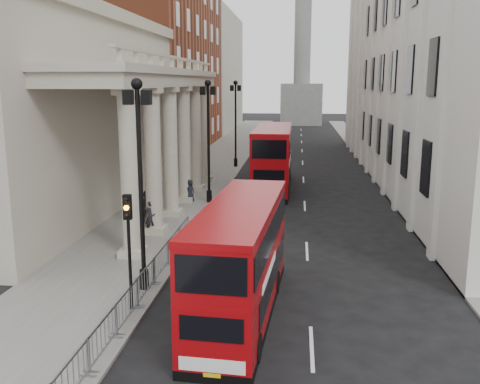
{
  "coord_description": "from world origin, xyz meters",
  "views": [
    {
      "loc": [
        5.4,
        -15.77,
        8.28
      ],
      "look_at": [
        2.71,
        9.25,
        3.1
      ],
      "focal_mm": 40.0,
      "sensor_mm": 36.0,
      "label": 1
    }
  ],
  "objects_px": {
    "bus_near": "(241,258)",
    "bus_far": "(273,157)",
    "lamp_post_south": "(140,171)",
    "pedestrian_a": "(151,218)",
    "lamp_post_mid": "(208,133)",
    "monument_column": "(303,41)",
    "pedestrian_c": "(190,191)",
    "pedestrian_b": "(146,206)",
    "lamp_post_north": "(236,118)",
    "traffic_light": "(128,231)"
  },
  "relations": [
    {
      "from": "bus_near",
      "to": "bus_far",
      "type": "xyz_separation_m",
      "value": [
        0.05,
        23.48,
        0.39
      ]
    },
    {
      "from": "lamp_post_south",
      "to": "pedestrian_a",
      "type": "bearing_deg",
      "value": 103.24
    },
    {
      "from": "lamp_post_mid",
      "to": "bus_far",
      "type": "distance_m",
      "value": 7.48
    },
    {
      "from": "bus_far",
      "to": "lamp_post_south",
      "type": "bearing_deg",
      "value": -100.57
    },
    {
      "from": "lamp_post_south",
      "to": "bus_far",
      "type": "height_order",
      "value": "lamp_post_south"
    },
    {
      "from": "monument_column",
      "to": "bus_near",
      "type": "relative_size",
      "value": 5.62
    },
    {
      "from": "bus_near",
      "to": "pedestrian_c",
      "type": "height_order",
      "value": "bus_near"
    },
    {
      "from": "lamp_post_south",
      "to": "bus_near",
      "type": "bearing_deg",
      "value": -22.69
    },
    {
      "from": "bus_far",
      "to": "pedestrian_b",
      "type": "distance_m",
      "value": 13.49
    },
    {
      "from": "bus_far",
      "to": "lamp_post_north",
      "type": "bearing_deg",
      "value": 112.17
    },
    {
      "from": "pedestrian_a",
      "to": "lamp_post_north",
      "type": "bearing_deg",
      "value": 76.63
    },
    {
      "from": "pedestrian_a",
      "to": "bus_near",
      "type": "bearing_deg",
      "value": -66.97
    },
    {
      "from": "monument_column",
      "to": "traffic_light",
      "type": "bearing_deg",
      "value": -94.13
    },
    {
      "from": "pedestrian_b",
      "to": "pedestrian_c",
      "type": "height_order",
      "value": "pedestrian_b"
    },
    {
      "from": "lamp_post_north",
      "to": "bus_far",
      "type": "bearing_deg",
      "value": -68.0
    },
    {
      "from": "lamp_post_mid",
      "to": "pedestrian_a",
      "type": "relative_size",
      "value": 4.36
    },
    {
      "from": "bus_near",
      "to": "lamp_post_south",
      "type": "bearing_deg",
      "value": 161.0
    },
    {
      "from": "monument_column",
      "to": "pedestrian_c",
      "type": "xyz_separation_m",
      "value": [
        -7.91,
        -72.22,
        -15.07
      ]
    },
    {
      "from": "traffic_light",
      "to": "pedestrian_c",
      "type": "xyz_separation_m",
      "value": [
        -1.41,
        17.79,
        -2.19
      ]
    },
    {
      "from": "lamp_post_south",
      "to": "pedestrian_c",
      "type": "distance_m",
      "value": 16.33
    },
    {
      "from": "bus_far",
      "to": "pedestrian_c",
      "type": "distance_m",
      "value": 8.26
    },
    {
      "from": "pedestrian_c",
      "to": "bus_far",
      "type": "bearing_deg",
      "value": 73.4
    },
    {
      "from": "bus_near",
      "to": "pedestrian_b",
      "type": "relative_size",
      "value": 5.13
    },
    {
      "from": "pedestrian_b",
      "to": "bus_far",
      "type": "bearing_deg",
      "value": -111.06
    },
    {
      "from": "pedestrian_b",
      "to": "pedestrian_c",
      "type": "xyz_separation_m",
      "value": [
        1.53,
        5.46,
        -0.15
      ]
    },
    {
      "from": "traffic_light",
      "to": "pedestrian_b",
      "type": "distance_m",
      "value": 12.84
    },
    {
      "from": "traffic_light",
      "to": "pedestrian_a",
      "type": "bearing_deg",
      "value": 101.11
    },
    {
      "from": "pedestrian_b",
      "to": "lamp_post_north",
      "type": "bearing_deg",
      "value": -87.2
    },
    {
      "from": "lamp_post_south",
      "to": "lamp_post_mid",
      "type": "bearing_deg",
      "value": 90.0
    },
    {
      "from": "bus_near",
      "to": "pedestrian_a",
      "type": "distance_m",
      "value": 11.1
    },
    {
      "from": "bus_far",
      "to": "pedestrian_c",
      "type": "height_order",
      "value": "bus_far"
    },
    {
      "from": "pedestrian_a",
      "to": "pedestrian_b",
      "type": "relative_size",
      "value": 1.01
    },
    {
      "from": "bus_near",
      "to": "pedestrian_a",
      "type": "xyz_separation_m",
      "value": [
        -5.88,
        9.35,
        -1.07
      ]
    },
    {
      "from": "lamp_post_mid",
      "to": "lamp_post_north",
      "type": "distance_m",
      "value": 16.0
    },
    {
      "from": "lamp_post_north",
      "to": "pedestrian_c",
      "type": "distance_m",
      "value": 16.76
    },
    {
      "from": "lamp_post_mid",
      "to": "lamp_post_north",
      "type": "bearing_deg",
      "value": 90.0
    },
    {
      "from": "lamp_post_mid",
      "to": "bus_far",
      "type": "height_order",
      "value": "lamp_post_mid"
    },
    {
      "from": "monument_column",
      "to": "lamp_post_south",
      "type": "xyz_separation_m",
      "value": [
        -6.6,
        -88.0,
        -11.07
      ]
    },
    {
      "from": "lamp_post_north",
      "to": "pedestrian_b",
      "type": "height_order",
      "value": "lamp_post_north"
    },
    {
      "from": "lamp_post_south",
      "to": "bus_near",
      "type": "height_order",
      "value": "lamp_post_south"
    },
    {
      "from": "lamp_post_north",
      "to": "bus_near",
      "type": "distance_m",
      "value": 34.07
    },
    {
      "from": "lamp_post_mid",
      "to": "pedestrian_b",
      "type": "distance_m",
      "value": 7.43
    },
    {
      "from": "pedestrian_a",
      "to": "lamp_post_mid",
      "type": "bearing_deg",
      "value": 68.71
    },
    {
      "from": "bus_near",
      "to": "bus_far",
      "type": "distance_m",
      "value": 23.48
    },
    {
      "from": "monument_column",
      "to": "lamp_post_mid",
      "type": "height_order",
      "value": "monument_column"
    },
    {
      "from": "monument_column",
      "to": "bus_far",
      "type": "xyz_separation_m",
      "value": [
        -2.47,
        -66.23,
        -13.44
      ]
    },
    {
      "from": "pedestrian_a",
      "to": "lamp_post_south",
      "type": "bearing_deg",
      "value": -85.91
    },
    {
      "from": "monument_column",
      "to": "traffic_light",
      "type": "relative_size",
      "value": 12.6
    },
    {
      "from": "pedestrian_b",
      "to": "lamp_post_south",
      "type": "bearing_deg",
      "value": 115.61
    },
    {
      "from": "bus_near",
      "to": "bus_far",
      "type": "bearing_deg",
      "value": 93.57
    }
  ]
}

